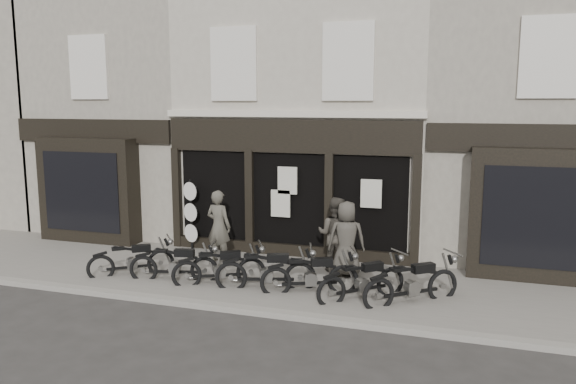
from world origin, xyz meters
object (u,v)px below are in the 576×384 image
(man_right, at_px, (347,239))
(advert_sign_post, at_px, (191,218))
(motorcycle_5, at_px, (363,284))
(man_left, at_px, (219,226))
(motorcycle_2, at_px, (220,271))
(motorcycle_1, at_px, (175,267))
(motorcycle_4, at_px, (311,278))
(motorcycle_6, at_px, (413,287))
(motorcycle_0, at_px, (132,263))
(motorcycle_3, at_px, (267,274))
(man_centre, at_px, (335,234))

(man_right, relative_size, advert_sign_post, 0.86)
(motorcycle_5, bearing_deg, man_left, 116.12)
(motorcycle_2, xyz_separation_m, advert_sign_post, (-2.08, 2.54, 0.64))
(motorcycle_1, xyz_separation_m, motorcycle_4, (3.36, 0.16, 0.01))
(motorcycle_4, xyz_separation_m, advert_sign_post, (-4.28, 2.46, 0.63))
(motorcycle_1, height_order, man_left, man_left)
(motorcycle_5, distance_m, motorcycle_6, 1.07)
(motorcycle_5, bearing_deg, motorcycle_0, 137.46)
(motorcycle_1, height_order, motorcycle_3, motorcycle_3)
(motorcycle_0, height_order, advert_sign_post, advert_sign_post)
(motorcycle_1, relative_size, man_right, 1.16)
(motorcycle_4, distance_m, man_right, 1.61)
(motorcycle_6, bearing_deg, motorcycle_2, 141.86)
(motorcycle_3, height_order, motorcycle_5, motorcycle_3)
(motorcycle_2, relative_size, motorcycle_6, 1.03)
(motorcycle_0, distance_m, man_left, 2.40)
(motorcycle_6, xyz_separation_m, advert_sign_post, (-6.53, 2.43, 0.61))
(motorcycle_4, height_order, man_centre, man_centre)
(motorcycle_5, distance_m, man_left, 4.52)
(motorcycle_3, bearing_deg, man_centre, 39.33)
(motorcycle_3, height_order, man_left, man_left)
(advert_sign_post, bearing_deg, motorcycle_2, -32.11)
(man_left, height_order, man_right, man_left)
(man_left, relative_size, man_right, 1.04)
(motorcycle_2, height_order, motorcycle_6, motorcycle_6)
(motorcycle_4, height_order, motorcycle_6, motorcycle_6)
(man_right, bearing_deg, motorcycle_0, 3.81)
(motorcycle_1, height_order, motorcycle_4, motorcycle_4)
(motorcycle_6, relative_size, man_left, 1.01)
(man_left, bearing_deg, motorcycle_3, 149.93)
(motorcycle_2, height_order, motorcycle_3, motorcycle_3)
(motorcycle_3, bearing_deg, motorcycle_0, 162.96)
(man_centre, bearing_deg, motorcycle_5, 123.34)
(man_left, distance_m, man_centre, 3.14)
(motorcycle_1, relative_size, motorcycle_4, 1.03)
(motorcycle_2, relative_size, motorcycle_3, 0.90)
(advert_sign_post, bearing_deg, motorcycle_1, -52.09)
(motorcycle_2, distance_m, motorcycle_3, 1.17)
(man_left, bearing_deg, motorcycle_1, 87.11)
(motorcycle_1, distance_m, motorcycle_3, 2.34)
(motorcycle_6, distance_m, advert_sign_post, 7.00)
(man_centre, bearing_deg, motorcycle_3, 59.53)
(motorcycle_2, relative_size, man_right, 1.09)
(motorcycle_6, bearing_deg, motorcycle_5, 144.09)
(advert_sign_post, bearing_deg, motorcycle_6, -1.82)
(motorcycle_0, xyz_separation_m, advert_sign_post, (0.32, 2.55, 0.65))
(motorcycle_2, xyz_separation_m, motorcycle_5, (3.39, 0.04, 0.00))
(motorcycle_0, relative_size, man_left, 0.93)
(motorcycle_0, relative_size, motorcycle_6, 0.91)
(motorcycle_2, xyz_separation_m, man_centre, (2.35, 1.81, 0.64))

